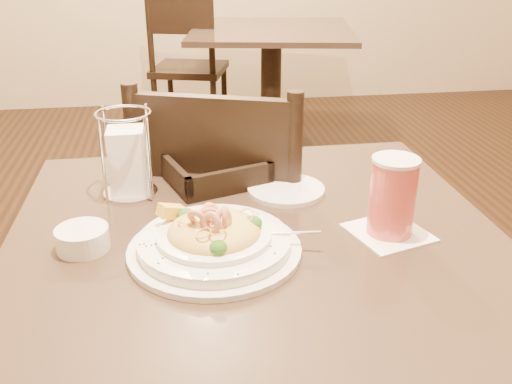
{
  "coord_description": "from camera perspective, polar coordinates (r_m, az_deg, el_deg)",
  "views": [
    {
      "loc": [
        -0.13,
        -0.89,
        1.23
      ],
      "look_at": [
        0.0,
        0.02,
        0.8
      ],
      "focal_mm": 40.0,
      "sensor_mm": 36.0,
      "label": 1
    }
  ],
  "objects": [
    {
      "name": "main_table",
      "position": [
        1.16,
        0.15,
        -14.35
      ],
      "size": [
        0.9,
        0.9,
        0.72
      ],
      "color": "black",
      "rests_on": "ground"
    },
    {
      "name": "bread_basket",
      "position": [
        1.25,
        -3.95,
        1.9
      ],
      "size": [
        0.24,
        0.22,
        0.06
      ],
      "rotation": [
        0.0,
        0.0,
        0.32
      ],
      "color": "black",
      "rests_on": "main_table"
    },
    {
      "name": "pasta_bowl",
      "position": [
        0.97,
        -4.22,
        -4.69
      ],
      "size": [
        0.33,
        0.3,
        0.1
      ],
      "rotation": [
        0.0,
        0.0,
        -0.36
      ],
      "color": "white",
      "rests_on": "main_table"
    },
    {
      "name": "dining_chair_near",
      "position": [
        1.49,
        -2.78,
        -4.65
      ],
      "size": [
        0.53,
        0.53,
        0.93
      ],
      "rotation": [
        0.0,
        0.0,
        2.81
      ],
      "color": "black",
      "rests_on": "ground"
    },
    {
      "name": "drink_glass",
      "position": [
        1.04,
        13.47,
        -0.51
      ],
      "size": [
        0.16,
        0.16,
        0.15
      ],
      "rotation": [
        0.0,
        0.0,
        0.29
      ],
      "color": "white",
      "rests_on": "main_table"
    },
    {
      "name": "side_plate",
      "position": [
        1.21,
        3.02,
        0.24
      ],
      "size": [
        0.19,
        0.19,
        0.01
      ],
      "primitive_type": "cylinder",
      "rotation": [
        0.0,
        0.0,
        0.22
      ],
      "color": "white",
      "rests_on": "main_table"
    },
    {
      "name": "napkin_caddy",
      "position": [
        1.2,
        -12.72,
        3.2
      ],
      "size": [
        0.11,
        0.11,
        0.18
      ],
      "rotation": [
        0.0,
        0.0,
        0.15
      ],
      "color": "silver",
      "rests_on": "main_table"
    },
    {
      "name": "butter_ramekin",
      "position": [
        1.03,
        -16.96,
        -4.49
      ],
      "size": [
        0.11,
        0.11,
        0.04
      ],
      "primitive_type": "cylinder",
      "rotation": [
        0.0,
        0.0,
        -0.19
      ],
      "color": "white",
      "rests_on": "main_table"
    },
    {
      "name": "background_table",
      "position": [
        3.41,
        1.52,
        12.26
      ],
      "size": [
        1.04,
        1.04,
        0.72
      ],
      "rotation": [
        0.0,
        0.0,
        -0.18
      ],
      "color": "black",
      "rests_on": "ground"
    },
    {
      "name": "dining_chair_far",
      "position": [
        3.56,
        -6.87,
        12.67
      ],
      "size": [
        0.52,
        0.52,
        0.93
      ],
      "rotation": [
        0.0,
        0.0,
        2.87
      ],
      "color": "black",
      "rests_on": "ground"
    }
  ]
}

